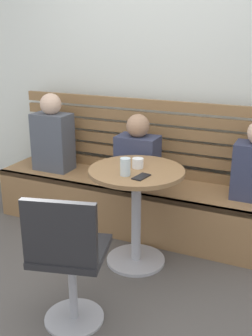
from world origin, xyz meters
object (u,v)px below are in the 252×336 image
Objects in this scene: booth_bench at (145,207)px; cup_ceramic_white at (138,163)px; person_adult at (53,136)px; cup_glass_tall at (125,167)px; person_child_left at (138,154)px; white_chair at (68,258)px; phone_on_table at (141,177)px; cafe_table at (136,198)px.

booth_bench is 0.74m from cup_ceramic_white.
cup_ceramic_white is at bearing -74.91° from booth_bench.
cup_glass_tall is (1.02, -0.64, 0.05)m from person_adult.
person_adult reaches higher than cup_glass_tall.
person_child_left is at bearing 112.97° from cup_ceramic_white.
cup_ceramic_white is at bearing -24.12° from person_adult.
white_chair is 6.07× the size of phone_on_table.
person_child_left is 4.21× the size of phone_on_table.
person_child_left is at bearing 105.44° from cup_glass_tall.
person_adult is at bearing 178.43° from person_child_left.
person_adult reaches higher than cafe_table.
cup_ceramic_white is at bearing -50.87° from phone_on_table.
phone_on_table reaches higher than cafe_table.
cafe_table is 0.54m from person_child_left.
person_adult is at bearing 126.59° from white_chair.
person_child_left is at bearing -1.57° from person_adult.
person_child_left is (-0.19, 0.47, 0.18)m from cafe_table.
cup_glass_tall is at bearing -32.21° from person_adult.
white_chair is (0.06, -1.31, 0.24)m from booth_bench.
white_chair is 1.31m from person_child_left.
person_adult is at bearing 147.79° from cup_glass_tall.
white_chair is 7.08× the size of cup_glass_tall.
white_chair is at bearing -53.41° from person_adult.
cup_ceramic_white is 0.67× the size of cup_glass_tall.
booth_bench is at bearing 105.09° from cup_ceramic_white.
cafe_table is 1.06× the size of person_adult.
person_child_left is 0.48m from cup_ceramic_white.
cup_ceramic_white is at bearing 85.55° from white_chair.
person_adult is 5.01× the size of phone_on_table.
cup_ceramic_white is (0.19, -0.44, 0.08)m from person_child_left.
person_adult is at bearing -19.79° from phone_on_table.
cafe_table is 9.25× the size of cup_ceramic_white.
booth_bench is at bearing 104.60° from cafe_table.
white_chair is at bearing -94.85° from cafe_table.
booth_bench is 0.60m from cafe_table.
person_adult is (-0.97, 1.30, 0.29)m from white_chair.
white_chair is 0.90m from cup_ceramic_white.
phone_on_table is at bearing -29.25° from person_adult.
cafe_table is 0.82m from white_chair.
phone_on_table is (0.28, -0.61, 0.05)m from person_child_left.
cup_glass_tall is (0.05, 0.66, 0.34)m from white_chair.
person_adult is at bearing 155.88° from cup_ceramic_white.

